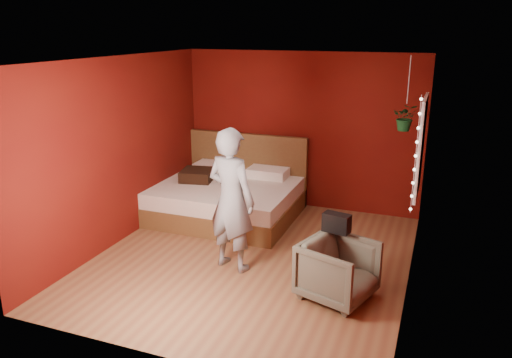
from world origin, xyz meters
name	(u,v)px	position (x,y,z in m)	size (l,w,h in m)	color
floor	(253,258)	(0.00, 0.00, 0.00)	(4.50, 4.50, 0.00)	brown
room_walls	(252,135)	(0.00, 0.00, 1.68)	(4.04, 4.54, 2.62)	#5B1109
window	(420,147)	(1.97, 0.90, 1.50)	(0.05, 0.97, 1.27)	white
fairy_lights	(416,156)	(1.94, 0.37, 1.50)	(0.04, 0.04, 1.45)	silver
bed	(229,196)	(-0.95, 1.37, 0.31)	(2.19, 1.86, 1.20)	brown
person	(231,200)	(-0.16, -0.33, 0.91)	(0.67, 0.44, 1.83)	gray
armchair	(338,270)	(1.27, -0.61, 0.34)	(0.74, 0.76, 0.69)	#605D4B
handbag	(337,223)	(1.17, -0.33, 0.80)	(0.31, 0.16, 0.22)	black
throw_pillow	(197,175)	(-1.48, 1.32, 0.64)	(0.50, 0.50, 0.18)	black
hanging_plant	(406,117)	(1.70, 1.57, 1.75)	(0.36, 0.32, 1.04)	silver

